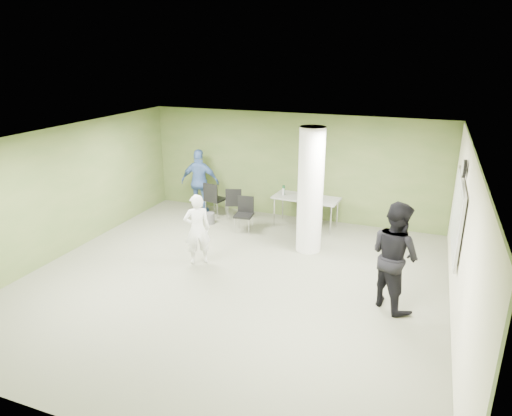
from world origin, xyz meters
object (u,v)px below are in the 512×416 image
at_px(woman_white, 197,229).
at_px(man_black, 395,256).
at_px(folding_table, 305,199).
at_px(chair_back_left, 213,197).
at_px(man_blue, 200,182).

height_order(woman_white, man_black, man_black).
height_order(folding_table, man_black, man_black).
bearing_deg(chair_back_left, folding_table, -166.02).
height_order(chair_back_left, man_black, man_black).
bearing_deg(man_black, folding_table, -10.74).
bearing_deg(man_blue, chair_back_left, 155.94).
bearing_deg(chair_back_left, woman_white, 120.13).
relative_size(folding_table, man_blue, 0.95).
xyz_separation_m(chair_back_left, woman_white, (0.97, -2.73, 0.21)).
distance_m(folding_table, man_blue, 2.97).
xyz_separation_m(man_black, man_blue, (-5.41, 3.17, -0.07)).
xyz_separation_m(folding_table, man_black, (2.44, -3.20, 0.23)).
relative_size(chair_back_left, man_blue, 0.53).
distance_m(folding_table, man_black, 4.03).
bearing_deg(man_blue, man_black, 139.28).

